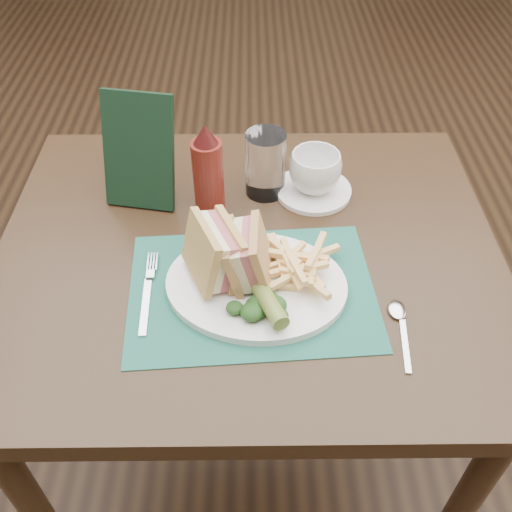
{
  "coord_description": "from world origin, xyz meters",
  "views": [
    {
      "loc": [
        0.01,
        -1.23,
        1.45
      ],
      "look_at": [
        0.01,
        -0.57,
        0.8
      ],
      "focal_mm": 40.0,
      "sensor_mm": 36.0,
      "label": 1
    }
  ],
  "objects_px": {
    "sandwich_half_b": "(235,254)",
    "check_presenter": "(139,151)",
    "table_main": "(250,369)",
    "placemat": "(252,290)",
    "plate": "(256,285)",
    "ketchup_bottle": "(208,170)",
    "coffee_cup": "(315,172)",
    "saucer": "(313,190)",
    "drinking_glass": "(265,164)",
    "sandwich_half_a": "(201,255)"
  },
  "relations": [
    {
      "from": "sandwich_half_a",
      "to": "saucer",
      "type": "relative_size",
      "value": 0.74
    },
    {
      "from": "sandwich_half_a",
      "to": "coffee_cup",
      "type": "distance_m",
      "value": 0.32
    },
    {
      "from": "placemat",
      "to": "drinking_glass",
      "type": "relative_size",
      "value": 3.11
    },
    {
      "from": "table_main",
      "to": "plate",
      "type": "relative_size",
      "value": 3.0
    },
    {
      "from": "sandwich_half_b",
      "to": "coffee_cup",
      "type": "bearing_deg",
      "value": 61.22
    },
    {
      "from": "drinking_glass",
      "to": "saucer",
      "type": "bearing_deg",
      "value": -2.76
    },
    {
      "from": "coffee_cup",
      "to": "check_presenter",
      "type": "height_order",
      "value": "check_presenter"
    },
    {
      "from": "table_main",
      "to": "sandwich_half_b",
      "type": "distance_m",
      "value": 0.45
    },
    {
      "from": "sandwich_half_a",
      "to": "ketchup_bottle",
      "type": "xyz_separation_m",
      "value": [
        0.0,
        0.2,
        0.02
      ]
    },
    {
      "from": "drinking_glass",
      "to": "ketchup_bottle",
      "type": "bearing_deg",
      "value": -151.97
    },
    {
      "from": "plate",
      "to": "ketchup_bottle",
      "type": "xyz_separation_m",
      "value": [
        -0.09,
        0.21,
        0.08
      ]
    },
    {
      "from": "table_main",
      "to": "placemat",
      "type": "bearing_deg",
      "value": -86.39
    },
    {
      "from": "placemat",
      "to": "sandwich_half_b",
      "type": "bearing_deg",
      "value": 147.71
    },
    {
      "from": "placemat",
      "to": "coffee_cup",
      "type": "relative_size",
      "value": 3.98
    },
    {
      "from": "plate",
      "to": "sandwich_half_b",
      "type": "height_order",
      "value": "sandwich_half_b"
    },
    {
      "from": "ketchup_bottle",
      "to": "sandwich_half_a",
      "type": "bearing_deg",
      "value": -90.58
    },
    {
      "from": "coffee_cup",
      "to": "check_presenter",
      "type": "relative_size",
      "value": 0.47
    },
    {
      "from": "sandwich_half_b",
      "to": "saucer",
      "type": "relative_size",
      "value": 0.68
    },
    {
      "from": "placemat",
      "to": "sandwich_half_b",
      "type": "xyz_separation_m",
      "value": [
        -0.03,
        0.02,
        0.07
      ]
    },
    {
      "from": "table_main",
      "to": "ketchup_bottle",
      "type": "distance_m",
      "value": 0.49
    },
    {
      "from": "ketchup_bottle",
      "to": "check_presenter",
      "type": "relative_size",
      "value": 0.85
    },
    {
      "from": "coffee_cup",
      "to": "plate",
      "type": "bearing_deg",
      "value": -114.25
    },
    {
      "from": "ketchup_bottle",
      "to": "drinking_glass",
      "type": "bearing_deg",
      "value": 28.03
    },
    {
      "from": "placemat",
      "to": "saucer",
      "type": "relative_size",
      "value": 2.7
    },
    {
      "from": "table_main",
      "to": "check_presenter",
      "type": "height_order",
      "value": "check_presenter"
    },
    {
      "from": "coffee_cup",
      "to": "drinking_glass",
      "type": "height_order",
      "value": "drinking_glass"
    },
    {
      "from": "table_main",
      "to": "ketchup_bottle",
      "type": "height_order",
      "value": "ketchup_bottle"
    },
    {
      "from": "sandwich_half_b",
      "to": "coffee_cup",
      "type": "xyz_separation_m",
      "value": [
        0.15,
        0.24,
        -0.02
      ]
    },
    {
      "from": "sandwich_half_b",
      "to": "saucer",
      "type": "distance_m",
      "value": 0.29
    },
    {
      "from": "check_presenter",
      "to": "table_main",
      "type": "bearing_deg",
      "value": -26.22
    },
    {
      "from": "plate",
      "to": "ketchup_bottle",
      "type": "height_order",
      "value": "ketchup_bottle"
    },
    {
      "from": "saucer",
      "to": "ketchup_bottle",
      "type": "relative_size",
      "value": 0.81
    },
    {
      "from": "saucer",
      "to": "table_main",
      "type": "bearing_deg",
      "value": -128.74
    },
    {
      "from": "drinking_glass",
      "to": "check_presenter",
      "type": "relative_size",
      "value": 0.6
    },
    {
      "from": "coffee_cup",
      "to": "drinking_glass",
      "type": "xyz_separation_m",
      "value": [
        -0.1,
        0.0,
        0.01
      ]
    },
    {
      "from": "table_main",
      "to": "placemat",
      "type": "distance_m",
      "value": 0.39
    },
    {
      "from": "plate",
      "to": "coffee_cup",
      "type": "xyz_separation_m",
      "value": [
        0.12,
        0.26,
        0.04
      ]
    },
    {
      "from": "table_main",
      "to": "plate",
      "type": "height_order",
      "value": "plate"
    },
    {
      "from": "sandwich_half_b",
      "to": "check_presenter",
      "type": "relative_size",
      "value": 0.47
    },
    {
      "from": "sandwich_half_b",
      "to": "ketchup_bottle",
      "type": "relative_size",
      "value": 0.55
    },
    {
      "from": "placemat",
      "to": "check_presenter",
      "type": "bearing_deg",
      "value": 129.46
    },
    {
      "from": "table_main",
      "to": "sandwich_half_a",
      "type": "xyz_separation_m",
      "value": [
        -0.07,
        -0.09,
        0.45
      ]
    },
    {
      "from": "saucer",
      "to": "coffee_cup",
      "type": "height_order",
      "value": "coffee_cup"
    },
    {
      "from": "drinking_glass",
      "to": "plate",
      "type": "bearing_deg",
      "value": -94.46
    },
    {
      "from": "drinking_glass",
      "to": "coffee_cup",
      "type": "bearing_deg",
      "value": -2.76
    },
    {
      "from": "saucer",
      "to": "check_presenter",
      "type": "relative_size",
      "value": 0.69
    },
    {
      "from": "placemat",
      "to": "check_presenter",
      "type": "xyz_separation_m",
      "value": [
        -0.21,
        0.25,
        0.1
      ]
    },
    {
      "from": "table_main",
      "to": "plate",
      "type": "distance_m",
      "value": 0.4
    },
    {
      "from": "saucer",
      "to": "placemat",
      "type": "bearing_deg",
      "value": -115.19
    },
    {
      "from": "placemat",
      "to": "ketchup_bottle",
      "type": "bearing_deg",
      "value": 110.44
    }
  ]
}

